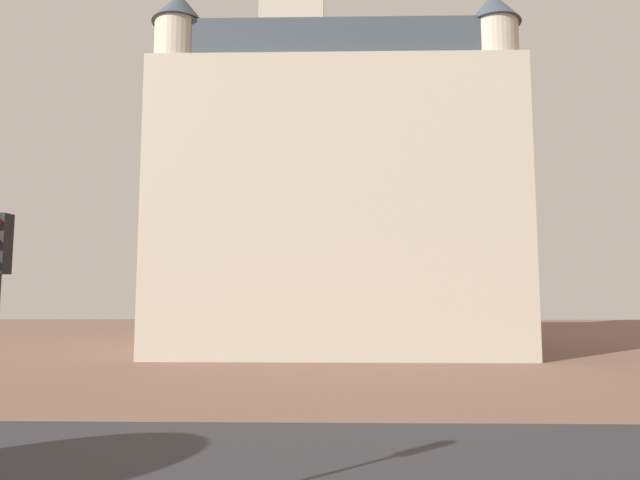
{
  "coord_description": "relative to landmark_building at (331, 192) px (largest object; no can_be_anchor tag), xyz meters",
  "views": [
    {
      "loc": [
        0.46,
        -2.44,
        3.81
      ],
      "look_at": [
        0.17,
        11.63,
        5.21
      ],
      "focal_mm": 29.33,
      "sensor_mm": 36.0,
      "label": 1
    }
  ],
  "objects": [
    {
      "name": "street_asphalt_strip",
      "position": [
        -0.47,
        -23.38,
        -10.62
      ],
      "size": [
        120.0,
        7.31,
        0.0
      ],
      "primitive_type": "cube",
      "color": "#2D2D33",
      "rests_on": "ground_plane"
    },
    {
      "name": "landmark_building",
      "position": [
        0.0,
        0.0,
        0.0
      ],
      "size": [
        22.26,
        14.13,
        36.39
      ],
      "color": "#B2A893",
      "rests_on": "ground_plane"
    },
    {
      "name": "ground_plane",
      "position": [
        -0.47,
        -22.97,
        -10.63
      ],
      "size": [
        120.0,
        120.0,
        0.0
      ],
      "primitive_type": "plane",
      "color": "brown"
    }
  ]
}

